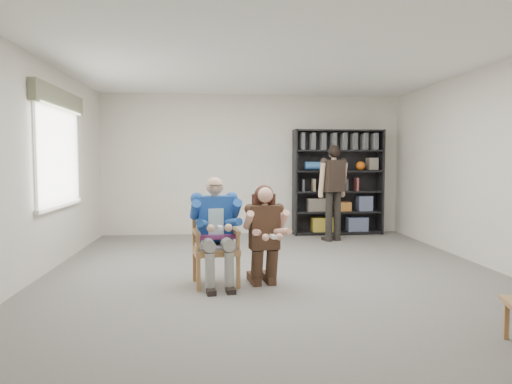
{
  "coord_description": "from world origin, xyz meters",
  "views": [
    {
      "loc": [
        -0.77,
        -5.69,
        1.49
      ],
      "look_at": [
        -0.2,
        0.6,
        1.05
      ],
      "focal_mm": 32.0,
      "sensor_mm": 36.0,
      "label": 1
    }
  ],
  "objects_px": {
    "armchair": "(216,243)",
    "kneeling_woman": "(265,236)",
    "standing_man": "(333,194)",
    "bookshelf": "(338,182)",
    "seated_man": "(215,231)"
  },
  "relations": [
    {
      "from": "kneeling_woman",
      "to": "armchair",
      "type": "bearing_deg",
      "value": 160.04
    },
    {
      "from": "armchair",
      "to": "kneeling_woman",
      "type": "distance_m",
      "value": 0.6
    },
    {
      "from": "bookshelf",
      "to": "standing_man",
      "type": "distance_m",
      "value": 0.86
    },
    {
      "from": "seated_man",
      "to": "bookshelf",
      "type": "xyz_separation_m",
      "value": [
        2.47,
        3.57,
        0.4
      ]
    },
    {
      "from": "seated_man",
      "to": "bookshelf",
      "type": "bearing_deg",
      "value": 47.12
    },
    {
      "from": "seated_man",
      "to": "bookshelf",
      "type": "height_order",
      "value": "bookshelf"
    },
    {
      "from": "seated_man",
      "to": "standing_man",
      "type": "height_order",
      "value": "standing_man"
    },
    {
      "from": "bookshelf",
      "to": "standing_man",
      "type": "height_order",
      "value": "bookshelf"
    },
    {
      "from": "seated_man",
      "to": "kneeling_woman",
      "type": "distance_m",
      "value": 0.59
    },
    {
      "from": "seated_man",
      "to": "kneeling_woman",
      "type": "bearing_deg",
      "value": -19.96
    },
    {
      "from": "standing_man",
      "to": "bookshelf",
      "type": "bearing_deg",
      "value": 49.39
    },
    {
      "from": "seated_man",
      "to": "standing_man",
      "type": "relative_size",
      "value": 0.74
    },
    {
      "from": "seated_man",
      "to": "standing_man",
      "type": "bearing_deg",
      "value": 43.85
    },
    {
      "from": "armchair",
      "to": "standing_man",
      "type": "height_order",
      "value": "standing_man"
    },
    {
      "from": "bookshelf",
      "to": "standing_man",
      "type": "relative_size",
      "value": 1.19
    }
  ]
}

